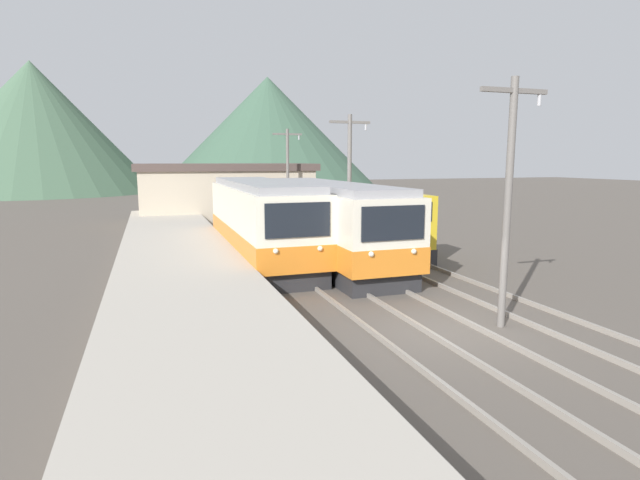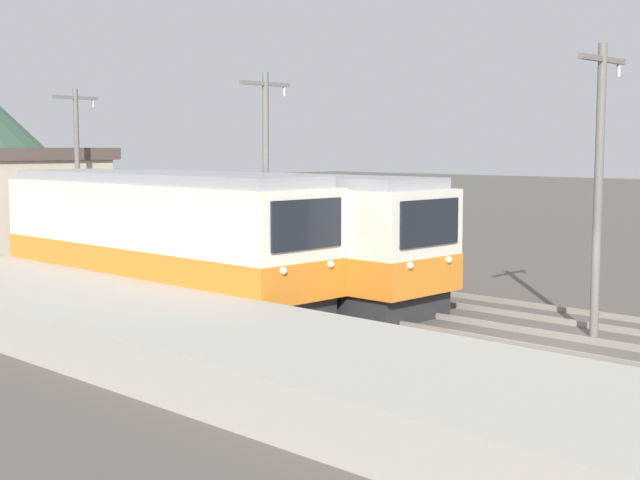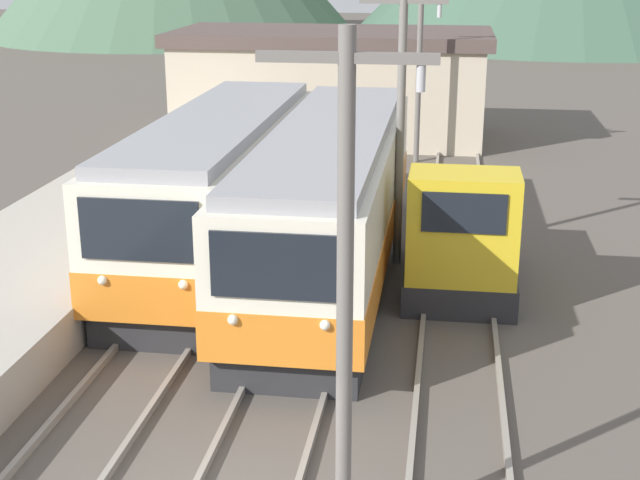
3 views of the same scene
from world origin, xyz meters
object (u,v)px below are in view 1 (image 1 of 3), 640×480
at_px(shunting_locomotive, 391,233).
at_px(catenary_mast_mid, 349,180).
at_px(commuter_train_left, 261,225).
at_px(commuter_train_center, 327,225).
at_px(catenary_mast_near, 509,194).
at_px(catenary_mast_far, 288,174).

relative_size(shunting_locomotive, catenary_mast_mid, 0.70).
bearing_deg(commuter_train_left, commuter_train_center, -14.88).
height_order(commuter_train_center, shunting_locomotive, commuter_train_center).
bearing_deg(shunting_locomotive, catenary_mast_mid, 135.60).
distance_m(commuter_train_center, catenary_mast_mid, 2.69).
bearing_deg(commuter_train_center, catenary_mast_near, -81.40).
bearing_deg(catenary_mast_far, commuter_train_center, -97.12).
distance_m(shunting_locomotive, catenary_mast_mid, 3.18).
height_order(commuter_train_left, shunting_locomotive, commuter_train_left).
relative_size(catenary_mast_near, catenary_mast_mid, 1.00).
relative_size(shunting_locomotive, catenary_mast_near, 0.70).
distance_m(commuter_train_center, catenary_mast_near, 10.28).
relative_size(commuter_train_left, shunting_locomotive, 2.52).
xyz_separation_m(shunting_locomotive, catenary_mast_near, (-1.49, -9.57, 2.40)).
bearing_deg(commuter_train_left, catenary_mast_near, -68.10).
bearing_deg(catenary_mast_mid, catenary_mast_far, 90.00).
distance_m(catenary_mast_near, catenary_mast_mid, 11.03).
height_order(catenary_mast_near, catenary_mast_far, same).
bearing_deg(catenary_mast_far, catenary_mast_mid, -90.00).
relative_size(commuter_train_center, catenary_mast_near, 1.97).
distance_m(catenary_mast_near, catenary_mast_far, 22.05).
relative_size(commuter_train_center, catenary_mast_far, 1.97).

